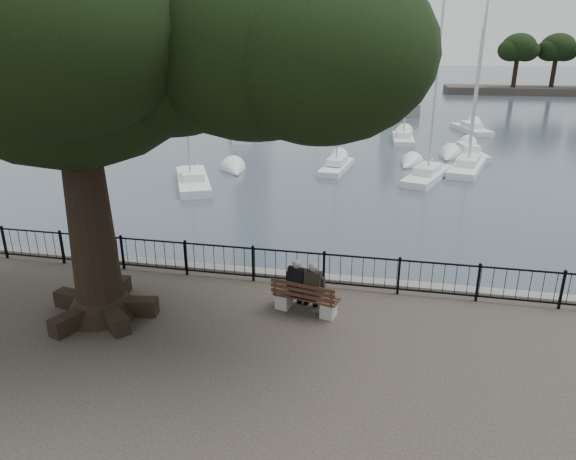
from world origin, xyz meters
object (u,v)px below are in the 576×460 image
(tree, at_px, (109,29))
(bench, at_px, (305,301))
(person_left, at_px, (299,286))
(person_right, at_px, (315,289))
(lion_monument, at_px, (393,93))

(tree, bearing_deg, bench, 13.80)
(person_left, distance_m, person_right, 0.44)
(bench, height_order, tree, tree)
(bench, xyz_separation_m, person_right, (0.23, 0.05, 0.34))
(person_left, relative_size, person_right, 1.00)
(bench, bearing_deg, tree, -166.20)
(person_left, relative_size, tree, 0.11)
(bench, distance_m, tree, 7.50)
(bench, distance_m, lion_monument, 48.95)
(tree, bearing_deg, person_right, 13.72)
(person_left, xyz_separation_m, lion_monument, (1.44, 48.79, 0.58))
(bench, xyz_separation_m, person_left, (-0.20, 0.14, 0.34))
(person_right, relative_size, tree, 0.11)
(person_right, xyz_separation_m, tree, (-4.19, -1.02, 5.95))
(bench, height_order, person_right, person_right)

